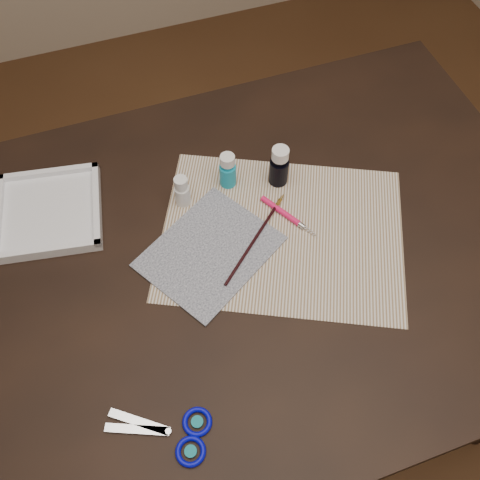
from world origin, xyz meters
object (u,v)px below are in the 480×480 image
object	(u,v)px
scissors	(157,434)
paint_bottle_cyan	(228,170)
paint_bottle_navy	(279,166)
paper	(282,233)
paint_bottle_white	(182,191)
palette_tray	(49,211)
canvas	(210,251)

from	to	relation	value
scissors	paint_bottle_cyan	bearing A→B (deg)	-98.29
paint_bottle_navy	paper	bearing A→B (deg)	-107.66
paint_bottle_navy	scissors	bearing A→B (deg)	-131.61
paint_bottle_cyan	paint_bottle_white	bearing A→B (deg)	-170.59
paint_bottle_white	scissors	size ratio (longest dim) A/B	0.40
paint_bottle_white	palette_tray	distance (m)	0.27
canvas	paint_bottle_navy	xyz separation A→B (m)	(0.19, 0.12, 0.04)
paint_bottle_white	paint_bottle_cyan	distance (m)	0.10
paper	palette_tray	xyz separation A→B (m)	(-0.43, 0.20, 0.01)
scissors	palette_tray	world-z (taller)	palette_tray
scissors	palette_tray	bearing A→B (deg)	-55.96
paint_bottle_navy	paint_bottle_cyan	bearing A→B (deg)	164.02
paint_bottle_cyan	scissors	bearing A→B (deg)	-121.12
scissors	canvas	bearing A→B (deg)	-98.67
canvas	scissors	xyz separation A→B (m)	(-0.18, -0.30, 0.00)
paint_bottle_white	paint_bottle_cyan	size ratio (longest dim) A/B	0.89
scissors	paint_bottle_white	bearing A→B (deg)	-88.46
paint_bottle_cyan	scissors	size ratio (longest dim) A/B	0.45
paper	paint_bottle_navy	world-z (taller)	paint_bottle_navy
paint_bottle_cyan	scissors	xyz separation A→B (m)	(-0.27, -0.45, -0.04)
paper	paint_bottle_cyan	size ratio (longest dim) A/B	5.63
paper	paint_bottle_white	xyz separation A→B (m)	(-0.16, 0.14, 0.04)
canvas	paint_bottle_navy	bearing A→B (deg)	32.59
paper	paint_bottle_cyan	world-z (taller)	paint_bottle_cyan
paint_bottle_white	paper	bearing A→B (deg)	-40.21
paper	canvas	xyz separation A→B (m)	(-0.15, 0.01, 0.00)
canvas	paint_bottle_white	size ratio (longest dim) A/B	3.24
scissors	palette_tray	distance (m)	0.50
canvas	palette_tray	world-z (taller)	palette_tray
paper	paint_bottle_cyan	xyz separation A→B (m)	(-0.06, 0.15, 0.04)
paper	paint_bottle_white	distance (m)	0.22
paper	canvas	world-z (taller)	canvas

